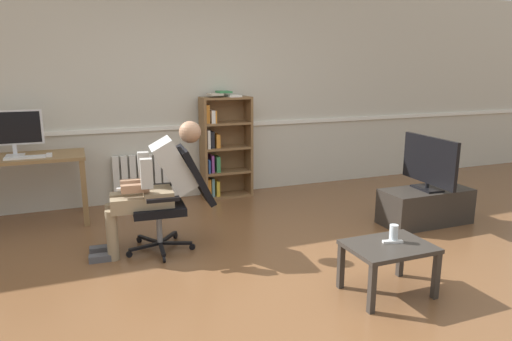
{
  "coord_description": "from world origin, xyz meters",
  "views": [
    {
      "loc": [
        -1.42,
        -3.13,
        1.69
      ],
      "look_at": [
        0.15,
        0.85,
        0.7
      ],
      "focal_mm": 32.11,
      "sensor_mm": 36.0,
      "label": 1
    }
  ],
  "objects_px": {
    "imac_monitor": "(12,129)",
    "office_chair": "(175,195)",
    "bookshelf": "(222,147)",
    "radiator": "(146,179)",
    "tv_stand": "(425,206)",
    "tv_screen": "(429,162)",
    "spare_remote": "(393,242)",
    "person_seated": "(155,183)",
    "computer_desk": "(23,167)",
    "coffee_table": "(389,252)",
    "keyboard": "(25,157)",
    "drinking_glass": "(394,233)",
    "computer_mouse": "(49,155)"
  },
  "relations": [
    {
      "from": "keyboard",
      "to": "computer_mouse",
      "type": "distance_m",
      "value": 0.23
    },
    {
      "from": "radiator",
      "to": "tv_stand",
      "type": "distance_m",
      "value": 3.32
    },
    {
      "from": "keyboard",
      "to": "person_seated",
      "type": "relative_size",
      "value": 0.33
    },
    {
      "from": "imac_monitor",
      "to": "radiator",
      "type": "xyz_separation_m",
      "value": [
        1.38,
        0.31,
        -0.73
      ]
    },
    {
      "from": "drinking_glass",
      "to": "spare_remote",
      "type": "xyz_separation_m",
      "value": [
        -0.02,
        -0.02,
        -0.06
      ]
    },
    {
      "from": "bookshelf",
      "to": "spare_remote",
      "type": "xyz_separation_m",
      "value": [
        0.4,
        -2.96,
        -0.26
      ]
    },
    {
      "from": "computer_desk",
      "to": "coffee_table",
      "type": "distance_m",
      "value": 3.78
    },
    {
      "from": "imac_monitor",
      "to": "spare_remote",
      "type": "relative_size",
      "value": 3.94
    },
    {
      "from": "keyboard",
      "to": "bookshelf",
      "type": "height_order",
      "value": "bookshelf"
    },
    {
      "from": "person_seated",
      "to": "spare_remote",
      "type": "xyz_separation_m",
      "value": [
        1.51,
        -1.45,
        -0.25
      ]
    },
    {
      "from": "coffee_table",
      "to": "drinking_glass",
      "type": "bearing_deg",
      "value": 30.19
    },
    {
      "from": "coffee_table",
      "to": "spare_remote",
      "type": "bearing_deg",
      "value": 22.62
    },
    {
      "from": "keyboard",
      "to": "bookshelf",
      "type": "relative_size",
      "value": 0.28
    },
    {
      "from": "keyboard",
      "to": "drinking_glass",
      "type": "relative_size",
      "value": 2.95
    },
    {
      "from": "computer_desk",
      "to": "spare_remote",
      "type": "bearing_deg",
      "value": -44.76
    },
    {
      "from": "office_chair",
      "to": "person_seated",
      "type": "relative_size",
      "value": 0.8
    },
    {
      "from": "computer_desk",
      "to": "person_seated",
      "type": "distance_m",
      "value": 1.7
    },
    {
      "from": "office_chair",
      "to": "drinking_glass",
      "type": "xyz_separation_m",
      "value": [
        1.35,
        -1.42,
        -0.07
      ]
    },
    {
      "from": "computer_mouse",
      "to": "coffee_table",
      "type": "bearing_deg",
      "value": -47.25
    },
    {
      "from": "bookshelf",
      "to": "spare_remote",
      "type": "height_order",
      "value": "bookshelf"
    },
    {
      "from": "imac_monitor",
      "to": "tv_screen",
      "type": "height_order",
      "value": "imac_monitor"
    },
    {
      "from": "radiator",
      "to": "drinking_glass",
      "type": "distance_m",
      "value": 3.35
    },
    {
      "from": "keyboard",
      "to": "computer_mouse",
      "type": "xyz_separation_m",
      "value": [
        0.23,
        0.02,
        0.01
      ]
    },
    {
      "from": "bookshelf",
      "to": "office_chair",
      "type": "distance_m",
      "value": 1.79
    },
    {
      "from": "computer_desk",
      "to": "coffee_table",
      "type": "height_order",
      "value": "computer_desk"
    },
    {
      "from": "computer_mouse",
      "to": "bookshelf",
      "type": "relative_size",
      "value": 0.07
    },
    {
      "from": "computer_desk",
      "to": "imac_monitor",
      "type": "bearing_deg",
      "value": 129.04
    },
    {
      "from": "computer_desk",
      "to": "keyboard",
      "type": "height_order",
      "value": "keyboard"
    },
    {
      "from": "bookshelf",
      "to": "radiator",
      "type": "relative_size",
      "value": 1.76
    },
    {
      "from": "computer_desk",
      "to": "coffee_table",
      "type": "bearing_deg",
      "value": -45.44
    },
    {
      "from": "tv_stand",
      "to": "bookshelf",
      "type": "bearing_deg",
      "value": 133.36
    },
    {
      "from": "computer_desk",
      "to": "bookshelf",
      "type": "height_order",
      "value": "bookshelf"
    },
    {
      "from": "computer_mouse",
      "to": "bookshelf",
      "type": "bearing_deg",
      "value": 11.57
    },
    {
      "from": "tv_stand",
      "to": "tv_screen",
      "type": "distance_m",
      "value": 0.49
    },
    {
      "from": "office_chair",
      "to": "drinking_glass",
      "type": "height_order",
      "value": "office_chair"
    },
    {
      "from": "person_seated",
      "to": "computer_desk",
      "type": "bearing_deg",
      "value": -132.11
    },
    {
      "from": "computer_desk",
      "to": "drinking_glass",
      "type": "bearing_deg",
      "value": -44.37
    },
    {
      "from": "keyboard",
      "to": "bookshelf",
      "type": "distance_m",
      "value": 2.29
    },
    {
      "from": "office_chair",
      "to": "tv_screen",
      "type": "xyz_separation_m",
      "value": [
        2.66,
        -0.3,
        0.16
      ]
    },
    {
      "from": "keyboard",
      "to": "bookshelf",
      "type": "bearing_deg",
      "value": 10.92
    },
    {
      "from": "computer_desk",
      "to": "computer_mouse",
      "type": "bearing_deg",
      "value": -23.74
    },
    {
      "from": "tv_screen",
      "to": "office_chair",
      "type": "bearing_deg",
      "value": 86.69
    },
    {
      "from": "office_chair",
      "to": "drinking_glass",
      "type": "distance_m",
      "value": 1.96
    },
    {
      "from": "coffee_table",
      "to": "radiator",
      "type": "bearing_deg",
      "value": 113.39
    },
    {
      "from": "bookshelf",
      "to": "tv_screen",
      "type": "xyz_separation_m",
      "value": [
        1.73,
        -1.83,
        0.02
      ]
    },
    {
      "from": "keyboard",
      "to": "tv_stand",
      "type": "height_order",
      "value": "keyboard"
    },
    {
      "from": "imac_monitor",
      "to": "office_chair",
      "type": "relative_size",
      "value": 0.61
    },
    {
      "from": "imac_monitor",
      "to": "radiator",
      "type": "distance_m",
      "value": 1.59
    },
    {
      "from": "computer_mouse",
      "to": "person_seated",
      "type": "bearing_deg",
      "value": -50.38
    },
    {
      "from": "person_seated",
      "to": "spare_remote",
      "type": "height_order",
      "value": "person_seated"
    }
  ]
}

